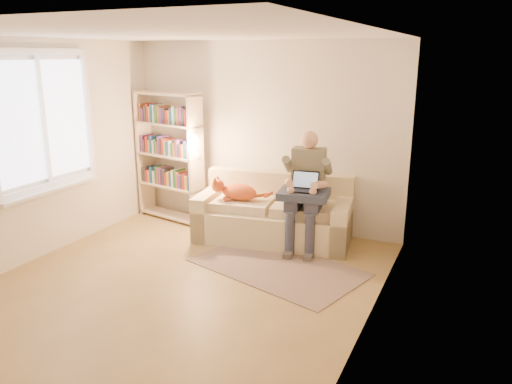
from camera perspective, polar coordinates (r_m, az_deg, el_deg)
The scene contains 13 objects.
floor at distance 5.54m, azimuth -8.74°, elevation -10.52°, with size 4.50×4.50×0.00m, color olive.
ceiling at distance 4.99m, azimuth -10.01°, elevation 17.43°, with size 4.00×4.50×0.02m, color white.
wall_left at distance 6.43m, azimuth -24.34°, elevation 4.15°, with size 0.02×4.50×2.60m, color silver.
wall_right at distance 4.34m, azimuth 13.15°, elevation 0.25°, with size 0.02×4.50×2.60m, color silver.
wall_back at distance 7.05m, azimuth 0.95°, elevation 6.40°, with size 4.00×0.02×2.60m, color silver.
window at distance 6.51m, azimuth -22.79°, elevation 5.11°, with size 0.12×1.52×1.69m.
sofa at distance 6.68m, azimuth 2.09°, elevation -2.84°, with size 2.14×1.21×0.86m.
person at distance 6.30m, azimuth 5.77°, elevation 0.92°, with size 0.51×0.72×1.49m.
cat at distance 6.60m, azimuth -2.31°, elevation 0.10°, with size 0.73×0.34×0.27m.
blanket at distance 6.18m, azimuth 5.67°, elevation -0.26°, with size 0.60×0.49×0.09m, color #293248.
laptop at distance 6.17m, azimuth 5.71°, elevation 0.72°, with size 0.37×0.34×0.27m.
bookshelf at distance 7.45m, azimuth -9.89°, elevation 4.71°, with size 1.24×0.59×1.90m.
rug at distance 5.91m, azimuth 2.46°, elevation -8.57°, with size 1.94×1.15×0.01m, color gray.
Camera 1 is at (2.81, -4.12, 2.41)m, focal length 35.00 mm.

